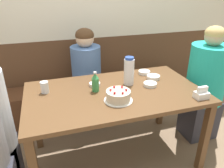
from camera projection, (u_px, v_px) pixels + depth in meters
The scene contains 15 objects.
ground_plane at pixel (114, 156), 2.24m from camera, with size 12.00×12.00×0.00m, color #846B51.
back_wall at pixel (88, 16), 2.62m from camera, with size 4.80×0.04×2.50m.
bench_seat at pixel (95, 99), 2.86m from camera, with size 2.35×0.38×0.46m.
dining_table at pixel (115, 100), 1.96m from camera, with size 1.54×0.88×0.75m.
birthday_cake at pixel (118, 96), 1.75m from camera, with size 0.23×0.23×0.11m.
water_pitcher at pixel (129, 71), 2.01m from camera, with size 0.09×0.09×0.27m.
soju_bottle at pixel (95, 82), 1.89m from camera, with size 0.06×0.06×0.18m.
napkin_holder at pixel (202, 94), 1.79m from camera, with size 0.11×0.08×0.11m.
bowl_soup_white at pixel (153, 77), 2.17m from camera, with size 0.13×0.13×0.04m.
bowl_rice_small at pixel (150, 84), 2.02m from camera, with size 0.12×0.12×0.03m.
bowl_side_dish at pixel (95, 84), 2.02m from camera, with size 0.10×0.10×0.03m.
bowl_sauce_shallow at pixel (144, 72), 2.29m from camera, with size 0.12×0.12×0.03m.
glass_water_tall at pixel (45, 87), 1.88m from camera, with size 0.07×0.07×0.10m.
person_teal_shirt at pixel (205, 85), 2.31m from camera, with size 0.40×0.40×1.25m.
person_dark_striped at pixel (87, 80), 2.57m from camera, with size 0.34×0.34×1.18m.
Camera 1 is at (-0.54, -1.63, 1.61)m, focal length 35.00 mm.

